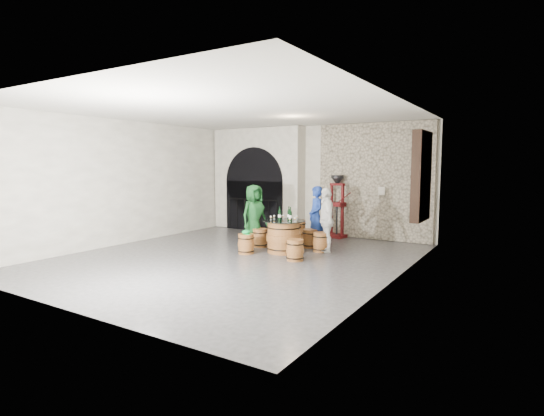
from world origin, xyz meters
The scene contains 31 objects.
ground centered at (0.00, 0.00, 0.00)m, with size 8.00×8.00×0.00m, color #323235.
wall_back centered at (0.00, 4.00, 1.60)m, with size 8.00×8.00×0.00m, color silver.
wall_front centered at (0.00, -4.00, 1.60)m, with size 8.00×8.00×0.00m, color silver.
wall_left centered at (-3.50, 0.00, 1.60)m, with size 8.00×8.00×0.00m, color silver.
wall_right centered at (3.50, 0.00, 1.60)m, with size 8.00×8.00×0.00m, color silver.
ceiling centered at (0.00, 0.00, 3.20)m, with size 8.00×8.00×0.00m, color beige.
stone_facing_panel centered at (1.80, 3.94, 1.60)m, with size 3.20×0.12×3.18m, color #AFA28B.
arched_opening centered at (-1.90, 3.74, 1.58)m, with size 3.10×0.60×3.19m.
shuttered_window centered at (3.38, 2.40, 1.80)m, with size 0.23×1.10×2.00m.
barrel_table centered at (0.60, 1.08, 0.38)m, with size 0.98×0.98×0.76m.
barrel_stool_left centered at (-0.25, 1.34, 0.23)m, with size 0.39×0.39×0.46m.
barrel_stool_far centered at (0.87, 1.93, 0.23)m, with size 0.39×0.39×0.46m.
barrel_stool_right centered at (1.31, 1.62, 0.23)m, with size 0.39×0.39×0.46m.
barrel_stool_near_right centered at (1.25, 0.47, 0.23)m, with size 0.39×0.39×0.46m.
barrel_stool_near_left centered at (-0.07, 0.50, 0.23)m, with size 0.39×0.39×0.46m.
green_cap centered at (-0.06, 0.49, 0.50)m, with size 0.23×0.19×0.10m.
person_green centered at (-0.47, 1.41, 0.78)m, with size 0.76×0.49×1.56m, color #12421A.
person_blue centered at (0.93, 2.12, 0.76)m, with size 0.56×0.37×1.53m, color navy.
person_white centered at (1.41, 1.69, 0.76)m, with size 0.89×0.37×1.53m, color white.
wine_bottle_left centered at (0.50, 1.06, 0.89)m, with size 0.08×0.08×0.32m.
wine_bottle_center centered at (0.78, 1.09, 0.89)m, with size 0.08×0.08×0.32m.
wine_bottle_right centered at (0.65, 1.24, 0.89)m, with size 0.08×0.08×0.32m.
tasting_glass_a centered at (0.30, 1.00, 0.81)m, with size 0.05×0.05×0.10m, color #BA7A24, non-canonical shape.
tasting_glass_b centered at (0.92, 1.05, 0.81)m, with size 0.05×0.05×0.10m, color #BA7A24, non-canonical shape.
tasting_glass_c centered at (0.45, 1.32, 0.81)m, with size 0.05×0.05×0.10m, color #BA7A24, non-canonical shape.
tasting_glass_d centered at (0.79, 1.38, 0.81)m, with size 0.05×0.05×0.10m, color #BA7A24, non-canonical shape.
tasting_glass_e centered at (0.84, 0.95, 0.81)m, with size 0.05×0.05×0.10m, color #BA7A24, non-canonical shape.
tasting_glass_f centered at (0.29, 1.16, 0.81)m, with size 0.05×0.05×0.10m, color #BA7A24, non-canonical shape.
side_barrel centered at (0.13, 2.67, 0.28)m, with size 0.43×0.43×0.57m.
corking_press centered at (0.84, 3.65, 1.03)m, with size 0.74×0.48×1.77m.
control_box centered at (2.05, 3.86, 1.35)m, with size 0.18×0.10×0.22m, color silver.
Camera 1 is at (5.57, -7.41, 2.05)m, focal length 28.00 mm.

